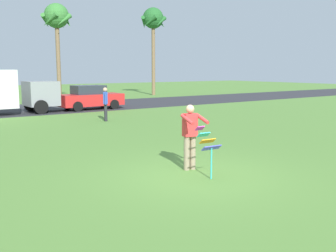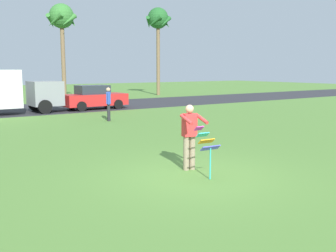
# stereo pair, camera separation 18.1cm
# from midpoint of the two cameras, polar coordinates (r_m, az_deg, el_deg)

# --- Properties ---
(ground_plane) EXTENTS (120.00, 120.00, 0.00)m
(ground_plane) POSITION_cam_midpoint_polar(r_m,az_deg,el_deg) (9.82, 3.37, -7.25)
(ground_plane) COLOR #568438
(road_strip) EXTENTS (120.00, 8.00, 0.01)m
(road_strip) POSITION_cam_midpoint_polar(r_m,az_deg,el_deg) (27.11, -22.45, 2.16)
(road_strip) COLOR #2D2D33
(road_strip) RESTS_ON ground
(person_kite_flyer) EXTENTS (0.61, 0.71, 1.73)m
(person_kite_flyer) POSITION_cam_midpoint_polar(r_m,az_deg,el_deg) (10.12, 2.80, -1.25)
(person_kite_flyer) COLOR gray
(person_kite_flyer) RESTS_ON ground
(kite_held) EXTENTS (0.52, 0.65, 1.25)m
(kite_held) POSITION_cam_midpoint_polar(r_m,az_deg,el_deg) (9.43, 5.32, -2.58)
(kite_held) COLOR #D83399
(kite_held) RESTS_ON ground
(parked_car_red) EXTENTS (4.24, 1.91, 1.60)m
(parked_car_red) POSITION_cam_midpoint_polar(r_m,az_deg,el_deg) (26.17, -11.62, 4.12)
(parked_car_red) COLOR red
(parked_car_red) RESTS_ON ground
(palm_tree_centre_far) EXTENTS (2.58, 2.71, 8.24)m
(palm_tree_centre_far) POSITION_cam_midpoint_polar(r_m,az_deg,el_deg) (35.62, -16.29, 14.84)
(palm_tree_centre_far) COLOR brown
(palm_tree_centre_far) RESTS_ON ground
(palm_tree_far_left) EXTENTS (2.58, 2.71, 8.82)m
(palm_tree_far_left) POSITION_cam_midpoint_polar(r_m,az_deg,el_deg) (40.39, -2.34, 15.11)
(palm_tree_far_left) COLOR brown
(palm_tree_far_left) RESTS_ON ground
(person_walker_near) EXTENTS (0.35, 0.53, 1.73)m
(person_walker_near) POSITION_cam_midpoint_polar(r_m,az_deg,el_deg) (20.03, -9.49, 3.37)
(person_walker_near) COLOR #26262B
(person_walker_near) RESTS_ON ground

